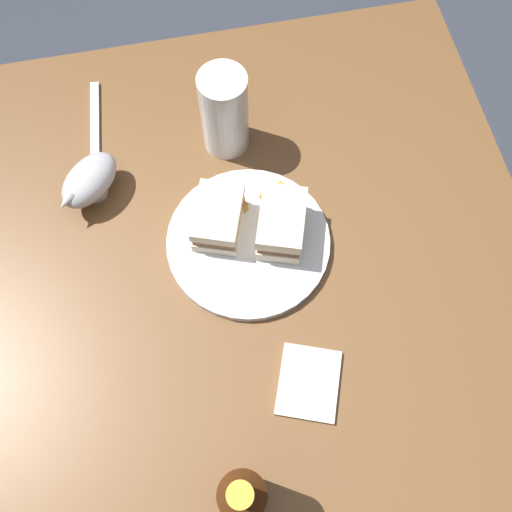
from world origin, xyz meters
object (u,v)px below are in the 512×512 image
sandwich_half_right (218,218)px  pint_glass (225,116)px  sandwich_half_left (281,224)px  napkin (309,383)px  fork (95,122)px  gravy_boat (89,181)px  cider_bottle (243,496)px  plate (248,242)px

sandwich_half_right → pint_glass: (-0.17, 0.04, 0.03)m
sandwich_half_left → napkin: size_ratio=1.14×
sandwich_half_left → sandwich_half_right: bearing=-108.7°
sandwich_half_left → fork: size_ratio=0.70×
gravy_boat → sandwich_half_left: bearing=64.0°
gravy_boat → fork: (-0.15, 0.01, -0.04)m
napkin → fork: size_ratio=0.61×
sandwich_half_left → cider_bottle: bearing=-19.4°
gravy_boat → sandwich_half_right: bearing=60.7°
cider_bottle → fork: size_ratio=1.38×
plate → fork: bearing=-142.0°
sandwich_half_left → gravy_boat: 0.33m
sandwich_half_right → gravy_boat: sandwich_half_right is taller
pint_glass → cider_bottle: bearing=-7.9°
plate → sandwich_half_left: (-0.00, 0.06, 0.04)m
plate → sandwich_half_right: size_ratio=2.21×
plate → cider_bottle: cider_bottle is taller
pint_glass → gravy_boat: bearing=-75.9°
pint_glass → napkin: bearing=5.5°
plate → cider_bottle: size_ratio=1.10×
sandwich_half_right → pint_glass: pint_glass is taller
cider_bottle → gravy_boat: bearing=-163.0°
plate → fork: 0.37m
plate → napkin: plate is taller
plate → sandwich_half_left: size_ratio=2.16×
pint_glass → gravy_boat: (0.06, -0.24, -0.03)m
napkin → sandwich_half_left: bearing=177.7°
pint_glass → fork: 0.26m
sandwich_half_right → plate: bearing=50.1°
pint_glass → gravy_boat: size_ratio=1.26×
cider_bottle → fork: (-0.68, -0.15, -0.09)m
gravy_boat → napkin: 0.49m
cider_bottle → napkin: cider_bottle is taller
sandwich_half_right → cider_bottle: cider_bottle is taller
sandwich_half_left → gravy_boat: bearing=-116.0°
pint_glass → napkin: (0.46, 0.04, -0.07)m
plate → cider_bottle: 0.40m
fork → sandwich_half_right: bearing=-139.0°
cider_bottle → napkin: bearing=137.6°
plate → sandwich_half_left: sandwich_half_left is taller
gravy_boat → fork: 0.15m
sandwich_half_right → pint_glass: bearing=166.0°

